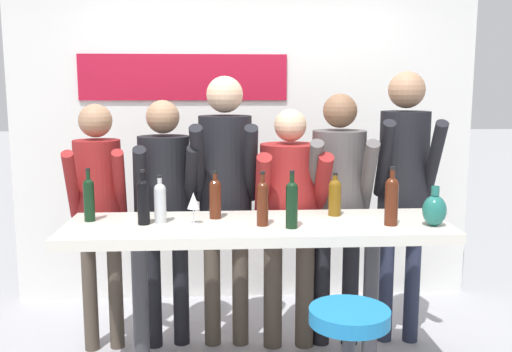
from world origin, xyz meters
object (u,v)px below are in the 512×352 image
decorative_vase (434,210)px  wine_bottle_3 (335,196)px  wine_bottle_0 (215,197)px  wine_bottle_4 (160,201)px  person_center_right (338,192)px  person_center_left (225,181)px  tasting_table (257,250)px  wine_bottle_7 (89,198)px  wine_bottle_6 (292,202)px  person_left (165,196)px  person_center (290,205)px  person_right (404,175)px  wine_glass_0 (193,202)px  wine_bottle_1 (263,201)px  person_far_left (99,199)px  wine_bottle_2 (392,199)px  wine_bottle_5 (143,200)px

decorative_vase → wine_bottle_3: bearing=150.3°
wine_bottle_0 → wine_bottle_4: 0.32m
person_center_right → person_center_left: bearing=-177.9°
person_center_right → tasting_table: bearing=-131.2°
person_center_right → wine_bottle_7: 1.58m
wine_bottle_6 → decorative_vase: (0.79, 0.00, -0.05)m
person_left → wine_bottle_6: (0.75, -0.73, 0.10)m
person_center → wine_bottle_0: person_center is taller
decorative_vase → person_left: bearing=154.7°
wine_bottle_3 → person_left: bearing=156.8°
wine_bottle_7 → decorative_vase: wine_bottle_7 is taller
wine_bottle_3 → wine_bottle_7: size_ratio=0.84×
person_right → wine_bottle_7: size_ratio=6.09×
wine_bottle_0 → wine_glass_0: 0.17m
wine_bottle_0 → person_center_right: bearing=27.5°
wine_bottle_0 → wine_bottle_3: wine_bottle_0 is taller
decorative_vase → wine_bottle_0: bearing=168.1°
decorative_vase → wine_bottle_4: bearing=173.9°
wine_bottle_1 → tasting_table: bearing=110.2°
person_center_left → person_center_right: size_ratio=1.07×
wine_bottle_7 → person_center_left: bearing=32.2°
person_far_left → person_right: (2.01, -0.00, 0.14)m
person_center → wine_bottle_1: (-0.22, -0.59, 0.15)m
person_far_left → wine_bottle_2: person_far_left is taller
tasting_table → wine_bottle_6: 0.37m
wine_bottle_5 → wine_bottle_6: size_ratio=0.98×
person_center_right → wine_bottle_4: 1.22m
wine_bottle_6 → decorative_vase: size_ratio=1.43×
person_left → person_center_right: person_center_right is taller
wine_bottle_0 → wine_bottle_3: size_ratio=1.08×
person_center → wine_glass_0: (-0.60, -0.53, 0.13)m
wine_bottle_3 → decorative_vase: 0.57m
wine_bottle_6 → wine_glass_0: size_ratio=1.78×
wine_bottle_1 → wine_bottle_4: wine_bottle_1 is taller
wine_bottle_5 → decorative_vase: bearing=-4.7°
person_center_left → wine_bottle_7: (-0.77, -0.49, -0.01)m
wine_bottle_2 → wine_bottle_5: bearing=175.7°
person_left → wine_bottle_6: size_ratio=5.30×
wine_glass_0 → wine_bottle_0: bearing=46.8°
wine_bottle_5 → wine_bottle_1: bearing=-6.0°
wine_bottle_4 → decorative_vase: 1.51m
wine_bottle_0 → wine_glass_0: wine_bottle_0 is taller
person_left → person_center_left: 0.41m
wine_bottle_5 → wine_bottle_7: size_ratio=1.01×
person_center_left → decorative_vase: size_ratio=8.26×
person_center_left → wine_glass_0: (-0.18, -0.59, -0.02)m
person_far_left → wine_bottle_3: size_ratio=6.42×
person_center → wine_bottle_0: bearing=-139.4°
tasting_table → wine_bottle_2: 0.80m
person_center_right → decorative_vase: person_center_right is taller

